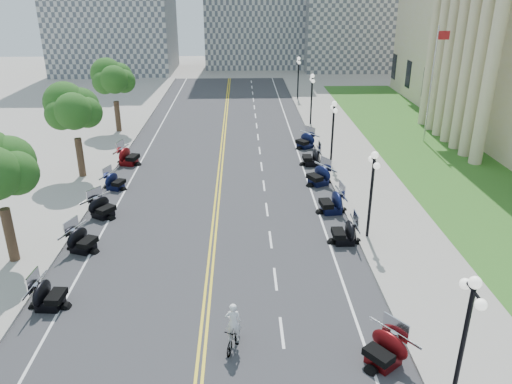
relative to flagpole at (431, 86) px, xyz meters
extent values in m
plane|color=gray|center=(-18.00, -22.00, -5.00)|extent=(160.00, 160.00, 0.00)
cube|color=#333335|center=(-18.00, -12.00, -5.00)|extent=(16.00, 90.00, 0.01)
cube|color=yellow|center=(-18.12, -12.00, -4.99)|extent=(0.12, 90.00, 0.00)
cube|color=yellow|center=(-17.88, -12.00, -4.99)|extent=(0.12, 90.00, 0.00)
cube|color=white|center=(-11.60, -12.00, -4.99)|extent=(0.12, 90.00, 0.00)
cube|color=white|center=(-24.40, -12.00, -4.99)|extent=(0.12, 90.00, 0.00)
cube|color=white|center=(-14.80, -26.00, -4.99)|extent=(0.12, 2.00, 0.00)
cube|color=white|center=(-14.80, -22.00, -4.99)|extent=(0.12, 2.00, 0.00)
cube|color=white|center=(-14.80, -18.00, -4.99)|extent=(0.12, 2.00, 0.00)
cube|color=white|center=(-14.80, -14.00, -4.99)|extent=(0.12, 2.00, 0.00)
cube|color=white|center=(-14.80, -10.00, -4.99)|extent=(0.12, 2.00, 0.00)
cube|color=white|center=(-14.80, -6.00, -4.99)|extent=(0.12, 2.00, 0.00)
cube|color=white|center=(-14.80, -2.00, -4.99)|extent=(0.12, 2.00, 0.00)
cube|color=white|center=(-14.80, 2.00, -4.99)|extent=(0.12, 2.00, 0.00)
cube|color=white|center=(-14.80, 6.00, -4.99)|extent=(0.12, 2.00, 0.00)
cube|color=white|center=(-14.80, 10.00, -4.99)|extent=(0.12, 2.00, 0.00)
cube|color=white|center=(-14.80, 14.00, -4.99)|extent=(0.12, 2.00, 0.00)
cube|color=white|center=(-14.80, 18.00, -4.99)|extent=(0.12, 2.00, 0.00)
cube|color=white|center=(-14.80, 22.00, -4.99)|extent=(0.12, 2.00, 0.00)
cube|color=white|center=(-14.80, 26.00, -4.99)|extent=(0.12, 2.00, 0.00)
cube|color=white|center=(-14.80, 30.00, -4.99)|extent=(0.12, 2.00, 0.00)
cube|color=#9E9991|center=(-7.50, -12.00, -4.92)|extent=(5.00, 90.00, 0.15)
cube|color=#9E9991|center=(-28.50, -12.00, -4.92)|extent=(5.00, 90.00, 0.15)
cube|color=#356023|center=(-0.50, -4.00, -4.95)|extent=(9.00, 60.00, 0.10)
imported|color=#A51414|center=(-16.76, -26.83, -4.49)|extent=(0.95, 1.77, 1.03)
imported|color=silver|center=(-16.76, -26.83, -3.13)|extent=(0.62, 0.40, 1.69)
camera|label=1|loc=(-16.38, -42.52, 8.20)|focal=35.00mm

